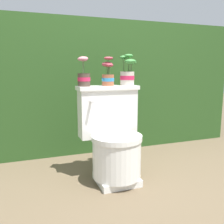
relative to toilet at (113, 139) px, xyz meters
The scene contains 6 objects.
ground_plane 0.34m from the toilet, 33.83° to the right, with size 12.00×12.00×0.00m, color brown.
hedge_backdrop 1.16m from the toilet, 85.06° to the left, with size 3.16×0.93×1.33m.
toilet is the anchor object (origin of this frame).
potted_plant_left 0.53m from the toilet, 146.38° to the left, with size 0.10×0.10×0.22m.
potted_plant_midleft 0.50m from the toilet, 86.39° to the left, with size 0.10×0.11×0.23m.
potted_plant_middle 0.54m from the toilet, 36.78° to the left, with size 0.13×0.14×0.25m.
Camera 1 is at (-0.74, -1.67, 0.85)m, focal length 40.00 mm.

